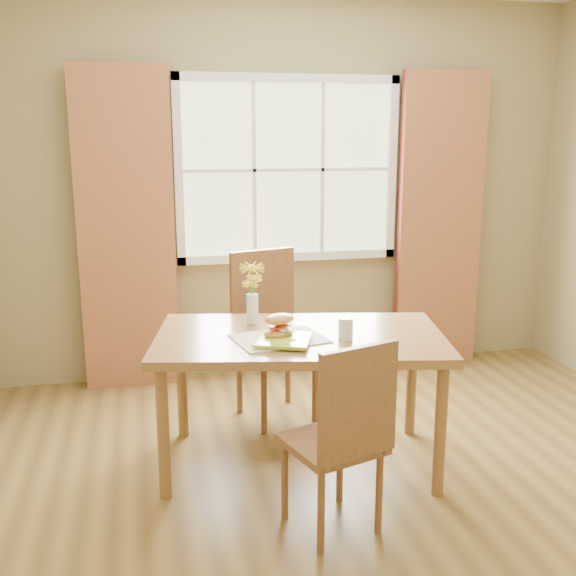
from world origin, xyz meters
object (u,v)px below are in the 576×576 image
(dining_table, at_px, (300,348))
(flower_vase, at_px, (252,287))
(croissant_sandwich, at_px, (279,326))
(water_glass, at_px, (346,329))
(chair_near, at_px, (342,431))
(chair_far, at_px, (270,326))

(dining_table, bearing_deg, flower_vase, 139.26)
(croissant_sandwich, bearing_deg, dining_table, 10.62)
(dining_table, height_order, croissant_sandwich, croissant_sandwich)
(water_glass, bearing_deg, chair_near, -108.10)
(water_glass, bearing_deg, croissant_sandwich, 171.56)
(chair_far, distance_m, flower_vase, 0.60)
(dining_table, xyz_separation_m, chair_far, (-0.03, 0.71, -0.08))
(croissant_sandwich, relative_size, flower_vase, 0.57)
(dining_table, bearing_deg, chair_near, -76.92)
(dining_table, height_order, water_glass, water_glass)
(chair_far, bearing_deg, water_glass, -90.33)
(croissant_sandwich, bearing_deg, chair_far, 61.29)
(chair_near, height_order, water_glass, chair_near)
(water_glass, bearing_deg, dining_table, 148.29)
(dining_table, bearing_deg, chair_far, 103.11)
(chair_far, distance_m, croissant_sandwich, 0.83)
(flower_vase, bearing_deg, dining_table, -51.82)
(water_glass, height_order, flower_vase, flower_vase)
(chair_near, bearing_deg, croissant_sandwich, 86.10)
(chair_near, xyz_separation_m, water_glass, (0.19, 0.57, 0.28))
(dining_table, height_order, flower_vase, flower_vase)
(chair_near, relative_size, water_glass, 8.04)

